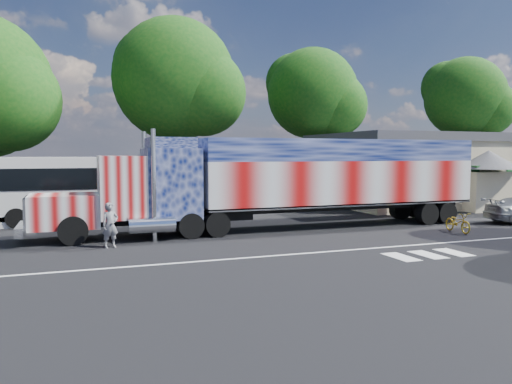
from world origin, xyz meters
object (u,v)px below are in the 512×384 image
object	(u,v)px
woman	(110,225)
tree_ne_a	(314,94)
coach_bus	(108,188)
bicycle	(458,222)
tree_n_mid	(177,80)
tree_far_ne	(466,98)
semi_truck	(289,179)

from	to	relation	value
woman	tree_ne_a	size ratio (longest dim) A/B	0.14
coach_bus	bicycle	xyz separation A→B (m)	(15.50, -10.02, -1.38)
tree_ne_a	bicycle	bearing A→B (deg)	-96.07
woman	tree_n_mid	distance (m)	19.46
woman	tree_far_ne	world-z (taller)	tree_far_ne
coach_bus	tree_n_mid	distance (m)	12.30
tree_n_mid	tree_ne_a	world-z (taller)	tree_n_mid
semi_truck	coach_bus	xyz separation A→B (m)	(-8.37, 6.11, -0.63)
woman	tree_n_mid	xyz separation A→B (m)	(6.03, 16.54, 8.29)
bicycle	tree_n_mid	distance (m)	22.49
bicycle	tree_far_ne	xyz separation A→B (m)	(17.40, 18.47, 8.48)
coach_bus	bicycle	distance (m)	18.51
semi_truck	tree_n_mid	world-z (taller)	tree_n_mid
semi_truck	tree_n_mid	bearing A→B (deg)	101.23
semi_truck	tree_ne_a	distance (m)	19.21
tree_ne_a	tree_far_ne	size ratio (longest dim) A/B	1.00
coach_bus	tree_ne_a	size ratio (longest dim) A/B	0.97
coach_bus	tree_far_ne	bearing A→B (deg)	14.42
coach_bus	woman	xyz separation A→B (m)	(-0.49, -8.37, -0.95)
coach_bus	tree_ne_a	xyz separation A→B (m)	(17.58, 9.53, 6.94)
bicycle	tree_n_mid	xyz separation A→B (m)	(-9.97, 18.18, 8.72)
semi_truck	tree_far_ne	xyz separation A→B (m)	(24.53, 14.56, 6.48)
semi_truck	coach_bus	bearing A→B (deg)	143.89
woman	tree_ne_a	xyz separation A→B (m)	(18.07, 17.90, 7.89)
semi_truck	bicycle	bearing A→B (deg)	-28.73
woman	tree_ne_a	distance (m)	26.63
semi_truck	bicycle	size ratio (longest dim) A/B	12.38
tree_far_ne	semi_truck	bearing A→B (deg)	-149.30
woman	coach_bus	bearing A→B (deg)	69.56
tree_ne_a	tree_far_ne	bearing A→B (deg)	-4.00
semi_truck	coach_bus	world-z (taller)	semi_truck
semi_truck	woman	world-z (taller)	semi_truck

